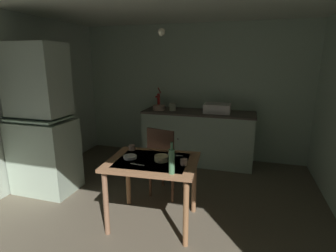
# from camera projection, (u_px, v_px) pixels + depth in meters

# --- Properties ---
(ground_plane) EXTENTS (5.12, 5.12, 0.00)m
(ground_plane) POSITION_uv_depth(u_px,v_px,m) (159.00, 205.00, 3.34)
(ground_plane) COLOR brown
(wall_back) EXTENTS (4.22, 0.10, 2.42)m
(wall_back) POSITION_uv_depth(u_px,v_px,m) (192.00, 92.00, 4.88)
(wall_back) COLOR #B2C7AD
(wall_back) RESTS_ON ground
(wall_left) EXTENTS (0.10, 3.95, 2.42)m
(wall_left) POSITION_uv_depth(u_px,v_px,m) (14.00, 103.00, 3.63)
(wall_left) COLOR #B5C2B2
(wall_left) RESTS_ON ground
(hutch_cabinet) EXTENTS (0.80, 0.55, 2.01)m
(hutch_cabinet) POSITION_uv_depth(u_px,v_px,m) (42.00, 125.00, 3.52)
(hutch_cabinet) COLOR #A6B9A3
(hutch_cabinet) RESTS_ON ground
(counter_cabinet) EXTENTS (1.93, 0.64, 0.92)m
(counter_cabinet) POSITION_uv_depth(u_px,v_px,m) (198.00, 137.00, 4.66)
(counter_cabinet) COLOR #A6B9A3
(counter_cabinet) RESTS_ON ground
(sink_basin) EXTENTS (0.44, 0.34, 0.15)m
(sink_basin) POSITION_uv_depth(u_px,v_px,m) (217.00, 108.00, 4.45)
(sink_basin) COLOR silver
(sink_basin) RESTS_ON counter_cabinet
(hand_pump) EXTENTS (0.05, 0.27, 0.39)m
(hand_pump) POSITION_uv_depth(u_px,v_px,m) (158.00, 100.00, 4.76)
(hand_pump) COLOR #B21E19
(hand_pump) RESTS_ON counter_cabinet
(mixing_bowl_counter) EXTENTS (0.22, 0.22, 0.08)m
(mixing_bowl_counter) POSITION_uv_depth(u_px,v_px,m) (159.00, 108.00, 4.69)
(mixing_bowl_counter) COLOR tan
(mixing_bowl_counter) RESTS_ON counter_cabinet
(stoneware_crock) EXTENTS (0.11, 0.11, 0.13)m
(stoneware_crock) POSITION_uv_depth(u_px,v_px,m) (173.00, 107.00, 4.63)
(stoneware_crock) COLOR beige
(stoneware_crock) RESTS_ON counter_cabinet
(dining_table) EXTENTS (1.00, 0.80, 0.75)m
(dining_table) POSITION_uv_depth(u_px,v_px,m) (153.00, 170.00, 2.84)
(dining_table) COLOR #966946
(dining_table) RESTS_ON ground
(chair_far_side) EXTENTS (0.48, 0.48, 0.96)m
(chair_far_side) POSITION_uv_depth(u_px,v_px,m) (165.00, 161.00, 3.45)
(chair_far_side) COLOR #4F311D
(chair_far_side) RESTS_ON ground
(serving_bowl_wide) EXTENTS (0.14, 0.14, 0.03)m
(serving_bowl_wide) POSITION_uv_depth(u_px,v_px,m) (130.00, 157.00, 2.86)
(serving_bowl_wide) COLOR white
(serving_bowl_wide) RESTS_ON dining_table
(soup_bowl_small) EXTENTS (0.15, 0.15, 0.06)m
(soup_bowl_small) POSITION_uv_depth(u_px,v_px,m) (161.00, 158.00, 2.79)
(soup_bowl_small) COLOR beige
(soup_bowl_small) RESTS_ON dining_table
(teacup_mint) EXTENTS (0.07, 0.07, 0.06)m
(teacup_mint) POSITION_uv_depth(u_px,v_px,m) (184.00, 162.00, 2.68)
(teacup_mint) COLOR tan
(teacup_mint) RESTS_ON dining_table
(mug_tall) EXTENTS (0.08, 0.08, 0.06)m
(mug_tall) POSITION_uv_depth(u_px,v_px,m) (132.00, 148.00, 3.13)
(mug_tall) COLOR tan
(mug_tall) RESTS_ON dining_table
(glass_bottle) EXTENTS (0.06, 0.06, 0.31)m
(glass_bottle) POSITION_uv_depth(u_px,v_px,m) (172.00, 161.00, 2.46)
(glass_bottle) COLOR #4C7F56
(glass_bottle) RESTS_ON dining_table
(table_knife) EXTENTS (0.22, 0.02, 0.00)m
(table_knife) POSITION_uv_depth(u_px,v_px,m) (173.00, 155.00, 2.96)
(table_knife) COLOR silver
(table_knife) RESTS_ON dining_table
(teaspoon_near_bowl) EXTENTS (0.16, 0.04, 0.00)m
(teaspoon_near_bowl) POSITION_uv_depth(u_px,v_px,m) (137.00, 164.00, 2.69)
(teaspoon_near_bowl) COLOR beige
(teaspoon_near_bowl) RESTS_ON dining_table
(pendant_bulb) EXTENTS (0.08, 0.08, 0.08)m
(pendant_bulb) POSITION_uv_depth(u_px,v_px,m) (161.00, 32.00, 2.80)
(pendant_bulb) COLOR #F9EFCC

